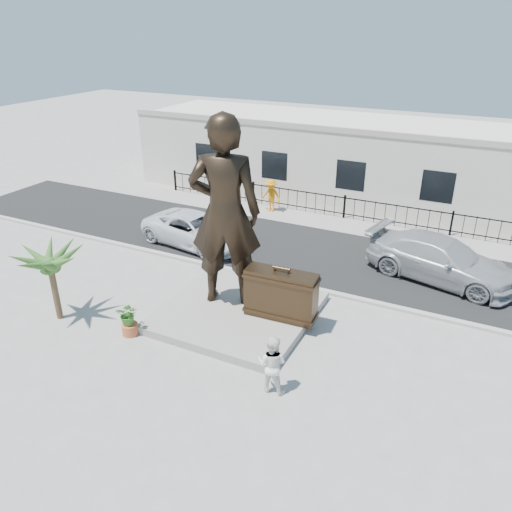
{
  "coord_description": "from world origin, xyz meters",
  "views": [
    {
      "loc": [
        6.98,
        -12.15,
        9.79
      ],
      "look_at": [
        0.0,
        2.0,
        2.3
      ],
      "focal_mm": 35.0,
      "sensor_mm": 36.0,
      "label": 1
    }
  ],
  "objects": [
    {
      "name": "street",
      "position": [
        0.0,
        8.0,
        0.01
      ],
      "size": [
        40.0,
        7.0,
        0.01
      ],
      "primitive_type": "cube",
      "color": "black",
      "rests_on": "ground"
    },
    {
      "name": "curb",
      "position": [
        0.0,
        4.5,
        0.06
      ],
      "size": [
        40.0,
        0.25,
        0.12
      ],
      "primitive_type": "cube",
      "color": "#A5A399",
      "rests_on": "ground"
    },
    {
      "name": "tourist",
      "position": [
        2.3,
        -1.61,
        0.91
      ],
      "size": [
        0.93,
        0.75,
        1.82
      ],
      "primitive_type": "imported",
      "rotation": [
        0.0,
        0.0,
        3.21
      ],
      "color": "white",
      "rests_on": "ground"
    },
    {
      "name": "far_sidewalk",
      "position": [
        0.0,
        12.0,
        0.01
      ],
      "size": [
        40.0,
        2.5,
        0.02
      ],
      "primitive_type": "cube",
      "color": "#9E9991",
      "rests_on": "ground"
    },
    {
      "name": "car_silver",
      "position": [
        5.64,
        7.73,
        0.89
      ],
      "size": [
        6.45,
        3.75,
        1.76
      ],
      "primitive_type": "imported",
      "rotation": [
        0.0,
        0.0,
        1.35
      ],
      "color": "#A2A3A6",
      "rests_on": "street"
    },
    {
      "name": "plinth",
      "position": [
        -0.5,
        1.5,
        0.15
      ],
      "size": [
        5.2,
        5.2,
        0.3
      ],
      "primitive_type": "cube",
      "color": "gray",
      "rests_on": "ground"
    },
    {
      "name": "palm_tree",
      "position": [
        -6.21,
        -1.49,
        0.0
      ],
      "size": [
        1.8,
        1.8,
        3.2
      ],
      "primitive_type": null,
      "color": "#2F571F",
      "rests_on": "ground"
    },
    {
      "name": "suitcase",
      "position": [
        1.11,
        1.7,
        1.18
      ],
      "size": [
        2.53,
        0.92,
        1.76
      ],
      "primitive_type": "cube",
      "rotation": [
        0.0,
        0.0,
        0.05
      ],
      "color": "#332415",
      "rests_on": "plinth"
    },
    {
      "name": "planter",
      "position": [
        -3.25,
        -1.19,
        0.2
      ],
      "size": [
        0.56,
        0.56,
        0.4
      ],
      "primitive_type": "cylinder",
      "color": "#BF5A32",
      "rests_on": "ground"
    },
    {
      "name": "fence",
      "position": [
        0.0,
        12.8,
        0.6
      ],
      "size": [
        22.0,
        0.1,
        1.2
      ],
      "primitive_type": "cube",
      "color": "black",
      "rests_on": "ground"
    },
    {
      "name": "worker",
      "position": [
        -4.01,
        12.02,
        0.93
      ],
      "size": [
        1.25,
        0.81,
        1.82
      ],
      "primitive_type": "imported",
      "rotation": [
        0.0,
        0.0,
        -0.12
      ],
      "color": "orange",
      "rests_on": "far_sidewalk"
    },
    {
      "name": "shrub",
      "position": [
        -3.25,
        -1.19,
        0.81
      ],
      "size": [
        0.92,
        0.87,
        0.81
      ],
      "primitive_type": "imported",
      "rotation": [
        0.0,
        0.0,
        0.4
      ],
      "color": "#346A22",
      "rests_on": "planter"
    },
    {
      "name": "car_white",
      "position": [
        -5.26,
        6.25,
        0.76
      ],
      "size": [
        5.74,
        3.27,
        1.51
      ],
      "primitive_type": "imported",
      "rotation": [
        0.0,
        0.0,
        1.42
      ],
      "color": "silver",
      "rests_on": "street"
    },
    {
      "name": "statue",
      "position": [
        -1.17,
        1.93,
        3.74
      ],
      "size": [
        2.92,
        2.41,
        6.89
      ],
      "primitive_type": "imported",
      "rotation": [
        0.0,
        0.0,
        3.49
      ],
      "color": "black",
      "rests_on": "plinth"
    },
    {
      "name": "building",
      "position": [
        0.0,
        17.0,
        2.2
      ],
      "size": [
        28.0,
        7.0,
        4.4
      ],
      "primitive_type": "cube",
      "color": "silver",
      "rests_on": "ground"
    },
    {
      "name": "ground",
      "position": [
        0.0,
        0.0,
        0.0
      ],
      "size": [
        100.0,
        100.0,
        0.0
      ],
      "primitive_type": "plane",
      "color": "#9E9991",
      "rests_on": "ground"
    }
  ]
}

